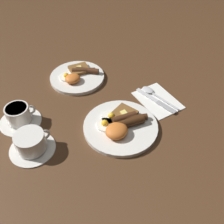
# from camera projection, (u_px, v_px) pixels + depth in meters

# --- Properties ---
(ground_plane) EXTENTS (3.00, 3.00, 0.00)m
(ground_plane) POSITION_uv_depth(u_px,v_px,m) (120.00, 128.00, 0.92)
(ground_plane) COLOR #4C301C
(breakfast_plate_near) EXTENTS (0.26, 0.26, 0.05)m
(breakfast_plate_near) POSITION_uv_depth(u_px,v_px,m) (121.00, 125.00, 0.91)
(breakfast_plate_near) COLOR silver
(breakfast_plate_near) RESTS_ON ground_plane
(breakfast_plate_far) EXTENTS (0.23, 0.23, 0.04)m
(breakfast_plate_far) POSITION_uv_depth(u_px,v_px,m) (77.00, 76.00, 1.12)
(breakfast_plate_far) COLOR silver
(breakfast_plate_far) RESTS_ON ground_plane
(teacup_near) EXTENTS (0.15, 0.15, 0.07)m
(teacup_near) POSITION_uv_depth(u_px,v_px,m) (31.00, 143.00, 0.83)
(teacup_near) COLOR silver
(teacup_near) RESTS_ON ground_plane
(teacup_far) EXTENTS (0.15, 0.15, 0.07)m
(teacup_far) POSITION_uv_depth(u_px,v_px,m) (19.00, 116.00, 0.92)
(teacup_far) COLOR silver
(teacup_far) RESTS_ON ground_plane
(napkin) EXTENTS (0.14, 0.19, 0.01)m
(napkin) POSITION_uv_depth(u_px,v_px,m) (158.00, 100.00, 1.02)
(napkin) COLOR white
(napkin) RESTS_ON ground_plane
(knife) EXTENTS (0.04, 0.19, 0.01)m
(knife) POSITION_uv_depth(u_px,v_px,m) (158.00, 102.00, 1.01)
(knife) COLOR silver
(knife) RESTS_ON napkin
(spoon) EXTENTS (0.04, 0.18, 0.01)m
(spoon) POSITION_uv_depth(u_px,v_px,m) (151.00, 92.00, 1.05)
(spoon) COLOR silver
(spoon) RESTS_ON napkin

